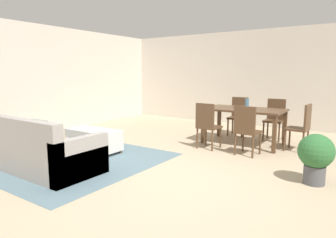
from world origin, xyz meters
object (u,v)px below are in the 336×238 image
dining_chair_far_right (275,117)px  vase_centerpiece (247,104)px  dining_chair_head_east (302,125)px  dining_table (244,113)px  ottoman_table (94,139)px  dining_chair_far_left (239,114)px  potted_plant (316,155)px  dining_chair_near_right (246,128)px  couch (36,150)px  dining_chair_near_left (207,123)px

dining_chair_far_right → vase_centerpiece: vase_centerpiece is taller
dining_chair_far_right → dining_chair_head_east: size_ratio=1.00×
dining_table → vase_centerpiece: vase_centerpiece is taller
ottoman_table → dining_chair_far_left: dining_chair_far_left is taller
dining_table → potted_plant: (1.63, -1.71, -0.26)m
potted_plant → dining_chair_near_right: bearing=146.5°
dining_chair_far_right → dining_chair_head_east: bearing=-48.5°
dining_table → dining_chair_far_left: bearing=117.7°
ottoman_table → vase_centerpiece: 3.21m
dining_table → dining_chair_far_right: bearing=62.7°
couch → vase_centerpiece: vase_centerpiece is taller
dining_table → dining_chair_near_right: bearing=-67.1°
dining_chair_far_left → dining_chair_far_right: bearing=0.8°
potted_plant → dining_chair_far_left: bearing=129.2°
dining_chair_head_east → dining_table: bearing=-178.8°
dining_table → ottoman_table: bearing=-133.4°
dining_chair_head_east → potted_plant: (0.49, -1.73, -0.11)m
ottoman_table → dining_chair_far_left: (1.71, 3.07, 0.27)m
dining_chair_far_right → dining_chair_head_east: 1.07m
dining_chair_far_left → ottoman_table: bearing=-119.0°
ottoman_table → dining_chair_near_left: bearing=40.2°
couch → potted_plant: size_ratio=3.13×
ottoman_table → potted_plant: potted_plant is taller
dining_chair_near_left → dining_chair_far_right: size_ratio=1.00×
dining_chair_near_right → dining_chair_far_right: bearing=88.0°
ottoman_table → dining_table: size_ratio=0.67×
dining_table → dining_chair_far_right: size_ratio=1.76×
dining_table → dining_chair_near_left: (-0.44, -0.83, -0.15)m
ottoman_table → dining_chair_head_east: 4.00m
dining_chair_far_left → vase_centerpiece: size_ratio=4.38×
dining_chair_far_right → ottoman_table: bearing=-129.7°
couch → dining_chair_far_left: 4.60m
dining_table → dining_chair_near_left: 0.95m
couch → ottoman_table: 1.20m
dining_chair_far_left → dining_chair_far_right: size_ratio=1.00×
couch → vase_centerpiece: bearing=57.8°
dining_chair_near_left → dining_chair_head_east: 1.80m
potted_plant → dining_chair_far_right: bearing=115.4°
dining_table → dining_chair_far_left: size_ratio=1.76×
dining_chair_near_left → dining_chair_far_left: size_ratio=1.00×
ottoman_table → dining_table: dining_table is taller
couch → potted_plant: (3.76, 1.75, 0.11)m
ottoman_table → dining_chair_near_right: (2.50, 1.38, 0.27)m
dining_chair_near_right → potted_plant: bearing=-33.5°
potted_plant → dining_chair_near_left: bearing=157.1°
dining_chair_head_east → dining_chair_near_left: bearing=-151.7°
dining_chair_far_right → dining_chair_far_left: bearing=-179.2°
ottoman_table → dining_chair_near_left: (1.69, 1.43, 0.27)m
dining_chair_near_right → potted_plant: 1.52m
dining_chair_near_right → dining_table: bearing=112.9°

